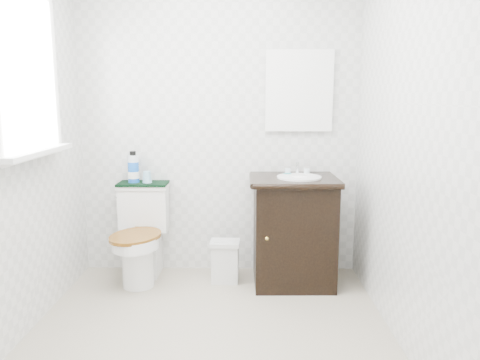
{
  "coord_description": "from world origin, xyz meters",
  "views": [
    {
      "loc": [
        0.21,
        -2.5,
        1.4
      ],
      "look_at": [
        0.17,
        0.75,
        0.83
      ],
      "focal_mm": 35.0,
      "sensor_mm": 36.0,
      "label": 1
    }
  ],
  "objects_px": {
    "toilet": "(142,239)",
    "mouthwash_bottle": "(133,168)",
    "cup": "(147,177)",
    "vanity": "(294,228)",
    "trash_bin": "(225,261)"
  },
  "relations": [
    {
      "from": "trash_bin",
      "to": "mouthwash_bottle",
      "type": "distance_m",
      "value": 1.01
    },
    {
      "from": "toilet",
      "to": "trash_bin",
      "type": "relative_size",
      "value": 2.25
    },
    {
      "from": "toilet",
      "to": "mouthwash_bottle",
      "type": "distance_m",
      "value": 0.55
    },
    {
      "from": "trash_bin",
      "to": "toilet",
      "type": "bearing_deg",
      "value": 175.31
    },
    {
      "from": "vanity",
      "to": "trash_bin",
      "type": "distance_m",
      "value": 0.58
    },
    {
      "from": "mouthwash_bottle",
      "to": "cup",
      "type": "bearing_deg",
      "value": -9.07
    },
    {
      "from": "vanity",
      "to": "trash_bin",
      "type": "bearing_deg",
      "value": 178.34
    },
    {
      "from": "cup",
      "to": "toilet",
      "type": "bearing_deg",
      "value": -109.32
    },
    {
      "from": "vanity",
      "to": "mouthwash_bottle",
      "type": "distance_m",
      "value": 1.33
    },
    {
      "from": "toilet",
      "to": "trash_bin",
      "type": "distance_m",
      "value": 0.67
    },
    {
      "from": "toilet",
      "to": "mouthwash_bottle",
      "type": "bearing_deg",
      "value": 120.27
    },
    {
      "from": "trash_bin",
      "to": "cup",
      "type": "distance_m",
      "value": 0.89
    },
    {
      "from": "mouthwash_bottle",
      "to": "cup",
      "type": "xyz_separation_m",
      "value": [
        0.11,
        -0.02,
        -0.07
      ]
    },
    {
      "from": "trash_bin",
      "to": "vanity",
      "type": "bearing_deg",
      "value": -1.66
    },
    {
      "from": "toilet",
      "to": "vanity",
      "type": "xyz_separation_m",
      "value": [
        1.17,
        -0.07,
        0.11
      ]
    }
  ]
}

